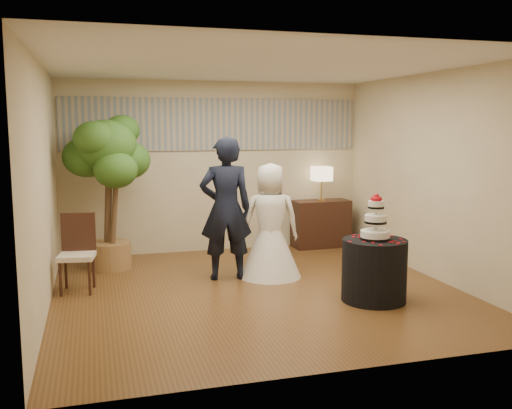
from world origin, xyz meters
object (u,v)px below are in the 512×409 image
object	(u,v)px
cake_table	(374,270)
ficus_tree	(108,191)
bride	(270,220)
side_chair	(77,254)
groom	(226,209)
console	(321,224)
table_lamp	(321,184)
wedding_cake	(376,217)

from	to	relation	value
cake_table	ficus_tree	distance (m)	3.95
bride	side_chair	world-z (taller)	bride
groom	console	xyz separation A→B (m)	(2.04, 1.57, -0.57)
table_lamp	console	bearing A→B (deg)	0.00
cake_table	console	distance (m)	3.07
ficus_tree	wedding_cake	bearing A→B (deg)	-39.50
table_lamp	cake_table	bearing A→B (deg)	-100.56
bride	groom	bearing A→B (deg)	8.46
groom	wedding_cake	xyz separation A→B (m)	(1.48, -1.45, 0.05)
groom	bride	world-z (taller)	groom
groom	side_chair	bearing A→B (deg)	8.30
cake_table	ficus_tree	world-z (taller)	ficus_tree
bride	wedding_cake	world-z (taller)	bride
table_lamp	groom	bearing A→B (deg)	-142.43
groom	console	distance (m)	2.64
wedding_cake	console	bearing A→B (deg)	79.44
wedding_cake	side_chair	distance (m)	3.72
console	ficus_tree	size ratio (longest dim) A/B	0.42
ficus_tree	cake_table	bearing A→B (deg)	-39.50
groom	bride	xyz separation A→B (m)	(0.61, -0.06, -0.18)
bride	cake_table	size ratio (longest dim) A/B	2.06
groom	cake_table	distance (m)	2.15
wedding_cake	side_chair	bearing A→B (deg)	158.38
cake_table	table_lamp	distance (m)	3.15
bride	table_lamp	size ratio (longest dim) A/B	2.73
bride	table_lamp	xyz separation A→B (m)	(1.43, 1.63, 0.31)
console	bride	bearing A→B (deg)	-132.71
bride	console	world-z (taller)	bride
console	ficus_tree	bearing A→B (deg)	-172.57
cake_table	console	bearing A→B (deg)	79.44
cake_table	side_chair	distance (m)	3.68
table_lamp	ficus_tree	xyz separation A→B (m)	(-3.55, -0.56, 0.05)
ficus_tree	side_chair	bearing A→B (deg)	-111.39
groom	wedding_cake	size ratio (longest dim) A/B	3.55
console	table_lamp	xyz separation A→B (m)	(0.00, 0.00, 0.69)
cake_table	wedding_cake	world-z (taller)	wedding_cake
side_chair	table_lamp	bearing A→B (deg)	31.03
side_chair	ficus_tree	bearing A→B (deg)	76.98
groom	bride	size ratio (longest dim) A/B	1.23
cake_table	wedding_cake	bearing A→B (deg)	0.00
cake_table	wedding_cake	distance (m)	0.65
bride	side_chair	distance (m)	2.57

